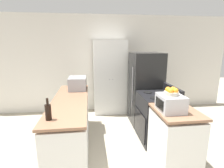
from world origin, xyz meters
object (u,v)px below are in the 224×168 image
(pantry_cabinet, at_px, (110,78))
(wine_bottle, at_px, (48,112))
(microwave, at_px, (78,83))
(toaster_oven, at_px, (171,103))
(stove, at_px, (156,117))
(refrigerator, at_px, (145,88))
(fruit_bowl, at_px, (172,92))

(pantry_cabinet, distance_m, wine_bottle, 2.62)
(pantry_cabinet, distance_m, microwave, 1.19)
(pantry_cabinet, height_order, toaster_oven, pantry_cabinet)
(stove, bearing_deg, wine_bottle, -153.74)
(stove, distance_m, toaster_oven, 0.98)
(toaster_oven, bearing_deg, microwave, 134.48)
(refrigerator, distance_m, fruit_bowl, 1.63)
(wine_bottle, xyz_separation_m, toaster_oven, (1.66, 0.09, 0.01))
(toaster_oven, bearing_deg, fruit_bowl, 57.77)
(wine_bottle, relative_size, fruit_bowl, 1.40)
(microwave, xyz_separation_m, wine_bottle, (-0.27, -1.51, -0.02))
(refrigerator, relative_size, fruit_bowl, 8.10)
(toaster_oven, bearing_deg, refrigerator, 84.83)
(fruit_bowl, bearing_deg, pantry_cabinet, 104.86)
(microwave, bearing_deg, toaster_oven, -45.52)
(microwave, height_order, toaster_oven, microwave)
(wine_bottle, bearing_deg, toaster_oven, 3.14)
(microwave, bearing_deg, refrigerator, 6.55)
(refrigerator, height_order, microwave, refrigerator)
(toaster_oven, height_order, fruit_bowl, fruit_bowl)
(pantry_cabinet, relative_size, microwave, 4.17)
(wine_bottle, bearing_deg, fruit_bowl, 3.53)
(stove, bearing_deg, toaster_oven, -99.24)
(pantry_cabinet, relative_size, fruit_bowl, 9.50)
(toaster_oven, bearing_deg, wine_bottle, -176.86)
(stove, height_order, microwave, microwave)
(wine_bottle, bearing_deg, refrigerator, 42.99)
(microwave, xyz_separation_m, fruit_bowl, (1.40, -1.40, 0.15))
(refrigerator, distance_m, wine_bottle, 2.47)
(wine_bottle, distance_m, toaster_oven, 1.66)
(stove, height_order, refrigerator, refrigerator)
(pantry_cabinet, bearing_deg, fruit_bowl, -75.14)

